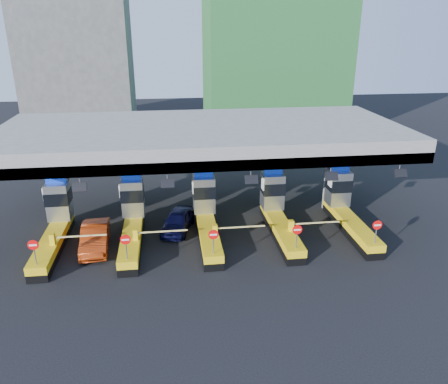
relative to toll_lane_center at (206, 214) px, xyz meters
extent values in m
plane|color=black|center=(0.00, -0.28, -1.40)|extent=(120.00, 120.00, 0.00)
cube|color=slate|center=(0.00, 2.72, 4.85)|extent=(28.00, 12.00, 1.50)
cube|color=#4C4C49|center=(0.00, -2.98, 4.45)|extent=(28.00, 0.60, 0.70)
cube|color=slate|center=(-10.00, 2.72, 1.35)|extent=(1.00, 1.00, 5.50)
cube|color=slate|center=(0.00, 2.72, 1.35)|extent=(1.00, 1.00, 5.50)
cube|color=slate|center=(10.00, 2.72, 1.35)|extent=(1.00, 1.00, 5.50)
cylinder|color=slate|center=(-7.50, -2.98, 3.85)|extent=(0.06, 0.06, 0.50)
cube|color=black|center=(-7.50, -3.18, 3.50)|extent=(0.80, 0.38, 0.54)
cylinder|color=slate|center=(-2.50, -2.98, 3.85)|extent=(0.06, 0.06, 0.50)
cube|color=black|center=(-2.50, -3.18, 3.50)|extent=(0.80, 0.38, 0.54)
cylinder|color=slate|center=(2.50, -2.98, 3.85)|extent=(0.06, 0.06, 0.50)
cube|color=black|center=(2.50, -3.18, 3.50)|extent=(0.80, 0.38, 0.54)
cylinder|color=slate|center=(7.50, -2.98, 3.85)|extent=(0.06, 0.06, 0.50)
cube|color=black|center=(7.50, -3.18, 3.50)|extent=(0.80, 0.38, 0.54)
cylinder|color=slate|center=(12.00, -2.98, 3.85)|extent=(0.06, 0.06, 0.50)
cube|color=black|center=(12.00, -3.18, 3.50)|extent=(0.80, 0.38, 0.54)
cube|color=black|center=(-10.00, -1.28, -1.15)|extent=(1.20, 8.00, 0.50)
cube|color=#E5B70C|center=(-10.00, -1.28, -0.65)|extent=(1.20, 8.00, 0.50)
cube|color=#9EA3A8|center=(-10.00, 1.52, 0.90)|extent=(1.50, 1.50, 2.60)
cube|color=black|center=(-10.00, 1.50, 1.20)|extent=(1.56, 1.56, 0.90)
cube|color=#0C2DBF|center=(-10.00, 1.52, 2.48)|extent=(1.30, 0.35, 0.55)
cube|color=white|center=(-10.80, 1.22, 1.60)|extent=(0.06, 0.70, 0.90)
cylinder|color=slate|center=(-10.00, -4.88, 0.25)|extent=(0.07, 0.07, 1.30)
cylinder|color=red|center=(-10.00, -4.91, 0.85)|extent=(0.60, 0.04, 0.60)
cube|color=white|center=(-10.00, -4.93, 0.85)|extent=(0.42, 0.02, 0.10)
cube|color=#E5B70C|center=(-9.65, -2.48, -0.05)|extent=(0.30, 0.35, 0.70)
cube|color=white|center=(-8.00, -2.48, 0.05)|extent=(3.20, 0.08, 0.08)
cube|color=black|center=(-5.00, -1.28, -1.15)|extent=(1.20, 8.00, 0.50)
cube|color=#E5B70C|center=(-5.00, -1.28, -0.65)|extent=(1.20, 8.00, 0.50)
cube|color=#9EA3A8|center=(-5.00, 1.52, 0.90)|extent=(1.50, 1.50, 2.60)
cube|color=black|center=(-5.00, 1.50, 1.20)|extent=(1.56, 1.56, 0.90)
cube|color=#0C2DBF|center=(-5.00, 1.52, 2.48)|extent=(1.30, 0.35, 0.55)
cube|color=white|center=(-5.80, 1.22, 1.60)|extent=(0.06, 0.70, 0.90)
cylinder|color=slate|center=(-5.00, -4.88, 0.25)|extent=(0.07, 0.07, 1.30)
cylinder|color=red|center=(-5.00, -4.91, 0.85)|extent=(0.60, 0.04, 0.60)
cube|color=white|center=(-5.00, -4.93, 0.85)|extent=(0.42, 0.02, 0.10)
cube|color=#E5B70C|center=(-4.65, -2.48, -0.05)|extent=(0.30, 0.35, 0.70)
cube|color=white|center=(-3.00, -2.48, 0.05)|extent=(3.20, 0.08, 0.08)
cube|color=black|center=(0.00, -1.28, -1.15)|extent=(1.20, 8.00, 0.50)
cube|color=#E5B70C|center=(0.00, -1.28, -0.65)|extent=(1.20, 8.00, 0.50)
cube|color=#9EA3A8|center=(0.00, 1.52, 0.90)|extent=(1.50, 1.50, 2.60)
cube|color=black|center=(0.00, 1.50, 1.20)|extent=(1.56, 1.56, 0.90)
cube|color=#0C2DBF|center=(0.00, 1.52, 2.48)|extent=(1.30, 0.35, 0.55)
cube|color=white|center=(-0.80, 1.22, 1.60)|extent=(0.06, 0.70, 0.90)
cylinder|color=slate|center=(0.00, -4.88, 0.25)|extent=(0.07, 0.07, 1.30)
cylinder|color=red|center=(0.00, -4.91, 0.85)|extent=(0.60, 0.04, 0.60)
cube|color=white|center=(0.00, -4.93, 0.85)|extent=(0.42, 0.02, 0.10)
cube|color=#E5B70C|center=(0.35, -2.48, -0.05)|extent=(0.30, 0.35, 0.70)
cube|color=white|center=(2.00, -2.48, 0.05)|extent=(3.20, 0.08, 0.08)
cube|color=black|center=(5.00, -1.28, -1.15)|extent=(1.20, 8.00, 0.50)
cube|color=#E5B70C|center=(5.00, -1.28, -0.65)|extent=(1.20, 8.00, 0.50)
cube|color=#9EA3A8|center=(5.00, 1.52, 0.90)|extent=(1.50, 1.50, 2.60)
cube|color=black|center=(5.00, 1.50, 1.20)|extent=(1.56, 1.56, 0.90)
cube|color=#0C2DBF|center=(5.00, 1.52, 2.48)|extent=(1.30, 0.35, 0.55)
cube|color=white|center=(4.20, 1.22, 1.60)|extent=(0.06, 0.70, 0.90)
cylinder|color=slate|center=(5.00, -4.88, 0.25)|extent=(0.07, 0.07, 1.30)
cylinder|color=red|center=(5.00, -4.91, 0.85)|extent=(0.60, 0.04, 0.60)
cube|color=white|center=(5.00, -4.93, 0.85)|extent=(0.42, 0.02, 0.10)
cube|color=#E5B70C|center=(5.35, -2.48, -0.05)|extent=(0.30, 0.35, 0.70)
cube|color=white|center=(7.00, -2.48, 0.05)|extent=(3.20, 0.08, 0.08)
cube|color=black|center=(10.00, -1.28, -1.15)|extent=(1.20, 8.00, 0.50)
cube|color=#E5B70C|center=(10.00, -1.28, -0.65)|extent=(1.20, 8.00, 0.50)
cube|color=#9EA3A8|center=(10.00, 1.52, 0.90)|extent=(1.50, 1.50, 2.60)
cube|color=black|center=(10.00, 1.50, 1.20)|extent=(1.56, 1.56, 0.90)
cube|color=#0C2DBF|center=(10.00, 1.52, 2.48)|extent=(1.30, 0.35, 0.55)
cube|color=white|center=(9.20, 1.22, 1.60)|extent=(0.06, 0.70, 0.90)
cylinder|color=slate|center=(10.00, -4.88, 0.25)|extent=(0.07, 0.07, 1.30)
cylinder|color=red|center=(10.00, -4.91, 0.85)|extent=(0.60, 0.04, 0.60)
cube|color=white|center=(10.00, -4.93, 0.85)|extent=(0.42, 0.02, 0.10)
cube|color=#E5B70C|center=(10.35, -2.48, -0.05)|extent=(0.30, 0.35, 0.70)
cube|color=white|center=(12.00, -2.48, 0.05)|extent=(3.20, 0.08, 0.08)
cube|color=#1E5926|center=(12.00, 31.72, 12.60)|extent=(18.00, 12.00, 28.00)
cube|color=#4C4C49|center=(-14.00, 35.72, 7.60)|extent=(14.00, 10.00, 18.00)
imported|color=black|center=(-1.93, 0.58, -0.67)|extent=(2.87, 4.60, 1.46)
imported|color=#912B0B|center=(-7.32, -1.41, -0.62)|extent=(1.95, 4.82, 1.56)
camera|label=1|loc=(-2.29, -27.44, 12.23)|focal=35.00mm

